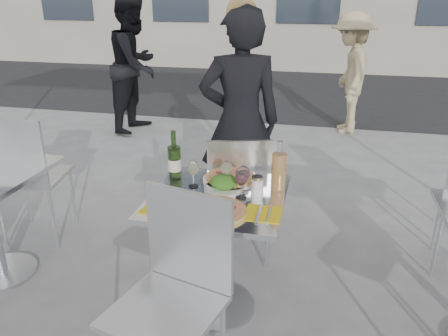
% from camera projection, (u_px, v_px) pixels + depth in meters
% --- Properties ---
extents(ground, '(80.00, 80.00, 0.00)m').
position_uv_depth(ground, '(218.00, 307.00, 2.63)').
color(ground, slate).
extents(street_asphalt, '(24.00, 5.00, 0.00)m').
position_uv_depth(street_asphalt, '(297.00, 89.00, 8.50)').
color(street_asphalt, black).
rests_on(street_asphalt, ground).
extents(main_table, '(0.72, 0.72, 0.75)m').
position_uv_depth(main_table, '(218.00, 229.00, 2.43)').
color(main_table, '#B7BABF').
rests_on(main_table, ground).
extents(chair_far, '(0.52, 0.53, 0.93)m').
position_uv_depth(chair_far, '(240.00, 190.00, 2.88)').
color(chair_far, silver).
rests_on(chair_far, ground).
extents(chair_near, '(0.54, 0.55, 0.97)m').
position_uv_depth(chair_near, '(176.00, 282.00, 1.94)').
color(chair_near, silver).
rests_on(chair_near, ground).
extents(side_chair_lfar, '(0.52, 0.53, 0.99)m').
position_uv_depth(side_chair_lfar, '(25.00, 170.00, 3.12)').
color(side_chair_lfar, silver).
rests_on(side_chair_lfar, ground).
extents(woman_diner, '(0.71, 0.58, 1.70)m').
position_uv_depth(woman_diner, '(240.00, 123.00, 3.31)').
color(woman_diner, black).
rests_on(woman_diner, ground).
extents(pedestrian_a, '(0.74, 0.91, 1.76)m').
position_uv_depth(pedestrian_a, '(135.00, 65.00, 5.73)').
color(pedestrian_a, black).
rests_on(pedestrian_a, ground).
extents(pedestrian_b, '(0.66, 1.05, 1.56)m').
position_uv_depth(pedestrian_b, '(350.00, 74.00, 5.69)').
color(pedestrian_b, tan).
rests_on(pedestrian_b, ground).
extents(pizza_near, '(0.31, 0.31, 0.02)m').
position_uv_depth(pizza_near, '(216.00, 211.00, 2.17)').
color(pizza_near, tan).
rests_on(pizza_near, main_table).
extents(pizza_far, '(0.32, 0.32, 0.03)m').
position_uv_depth(pizza_far, '(230.00, 178.00, 2.54)').
color(pizza_far, white).
rests_on(pizza_far, main_table).
extents(salad_plate, '(0.22, 0.22, 0.09)m').
position_uv_depth(salad_plate, '(224.00, 183.00, 2.41)').
color(salad_plate, white).
rests_on(salad_plate, main_table).
extents(wine_bottle, '(0.07, 0.08, 0.29)m').
position_uv_depth(wine_bottle, '(174.00, 161.00, 2.52)').
color(wine_bottle, '#365B22').
rests_on(wine_bottle, main_table).
extents(carafe, '(0.08, 0.08, 0.29)m').
position_uv_depth(carafe, '(279.00, 172.00, 2.36)').
color(carafe, '#E4A961').
rests_on(carafe, main_table).
extents(sugar_shaker, '(0.06, 0.06, 0.11)m').
position_uv_depth(sugar_shaker, '(257.00, 186.00, 2.34)').
color(sugar_shaker, white).
rests_on(sugar_shaker, main_table).
extents(wineglass_white_a, '(0.07, 0.07, 0.16)m').
position_uv_depth(wineglass_white_a, '(193.00, 169.00, 2.42)').
color(wineglass_white_a, white).
rests_on(wineglass_white_a, main_table).
extents(wineglass_white_b, '(0.07, 0.07, 0.16)m').
position_uv_depth(wineglass_white_b, '(227.00, 169.00, 2.41)').
color(wineglass_white_b, white).
rests_on(wineglass_white_b, main_table).
extents(wineglass_red_a, '(0.07, 0.07, 0.16)m').
position_uv_depth(wineglass_red_a, '(241.00, 179.00, 2.28)').
color(wineglass_red_a, white).
rests_on(wineglass_red_a, main_table).
extents(wineglass_red_b, '(0.07, 0.07, 0.16)m').
position_uv_depth(wineglass_red_b, '(244.00, 174.00, 2.35)').
color(wineglass_red_b, white).
rests_on(wineglass_red_b, main_table).
extents(napkin_left, '(0.20, 0.20, 0.01)m').
position_uv_depth(napkin_left, '(162.00, 208.00, 2.21)').
color(napkin_left, gold).
rests_on(napkin_left, main_table).
extents(napkin_right, '(0.18, 0.20, 0.01)m').
position_uv_depth(napkin_right, '(263.00, 213.00, 2.16)').
color(napkin_right, gold).
rests_on(napkin_right, main_table).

